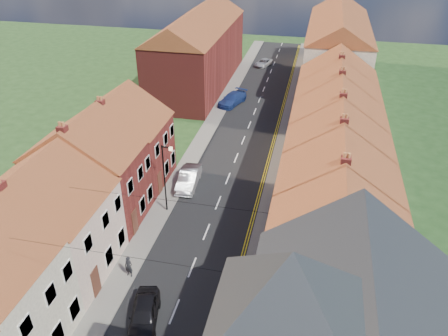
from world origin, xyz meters
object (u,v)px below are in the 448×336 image
(car_mid, at_px, (189,178))
(pedestrian_left_b, at_px, (129,267))
(lamppost, at_px, (165,175))
(car_distant, at_px, (264,63))
(car_near, at_px, (144,314))
(car_far, at_px, (232,99))
(pedestrian_right, at_px, (247,292))

(car_mid, bearing_deg, pedestrian_left_b, -96.87)
(lamppost, bearing_deg, pedestrian_left_b, -90.58)
(car_distant, bearing_deg, car_near, -71.36)
(car_near, xyz_separation_m, car_distant, (0.00, 51.52, -0.16))
(car_near, height_order, car_mid, car_mid)
(car_far, relative_size, pedestrian_left_b, 3.10)
(pedestrian_right, bearing_deg, car_distant, -69.98)
(pedestrian_left_b, bearing_deg, lamppost, 98.64)
(car_near, height_order, pedestrian_right, pedestrian_right)
(lamppost, xyz_separation_m, car_distant, (2.31, 40.41, -3.00))
(car_distant, bearing_deg, pedestrian_right, -64.59)
(car_near, height_order, pedestrian_left_b, pedestrian_left_b)
(car_far, height_order, pedestrian_right, pedestrian_right)
(car_far, xyz_separation_m, car_distant, (1.70, 16.70, -0.19))
(car_mid, bearing_deg, lamppost, -102.05)
(lamppost, height_order, car_far, lamppost)
(car_near, relative_size, pedestrian_right, 2.21)
(car_mid, bearing_deg, pedestrian_right, -62.63)
(pedestrian_left_b, bearing_deg, pedestrian_right, 4.63)
(car_far, distance_m, car_distant, 16.79)
(car_mid, height_order, car_far, car_mid)
(lamppost, distance_m, car_near, 11.70)
(lamppost, relative_size, car_mid, 1.32)
(lamppost, distance_m, pedestrian_left_b, 8.20)
(car_mid, xyz_separation_m, pedestrian_right, (7.50, -12.52, 0.29))
(lamppost, distance_m, pedestrian_right, 11.96)
(car_mid, height_order, pedestrian_left_b, pedestrian_left_b)
(car_near, xyz_separation_m, car_far, (-1.70, 34.82, 0.03))
(pedestrian_right, bearing_deg, car_mid, -45.84)
(pedestrian_right, height_order, pedestrian_left_b, pedestrian_right)
(lamppost, xyz_separation_m, pedestrian_left_b, (-0.08, -7.77, -2.61))
(car_mid, distance_m, car_far, 19.62)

